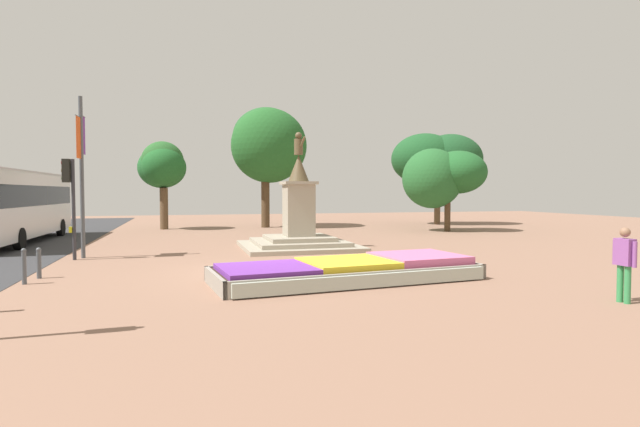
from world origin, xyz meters
The scene contains 13 objects.
ground_plane centered at (0.00, 0.00, 0.00)m, with size 76.96×76.96×0.00m, color #8C6651.
flower_planter centered at (2.09, -2.12, 0.26)m, with size 7.32×3.39×0.59m.
statue_monument centered at (2.46, 5.68, 0.88)m, with size 4.67×4.67×4.83m.
traffic_light_mid_block centered at (-5.93, 4.22, 2.40)m, with size 0.41×0.29×3.48m.
banner_pole centered at (-5.63, 4.68, 3.14)m, with size 0.14×1.19×5.71m.
city_bus centered at (-9.63, 11.18, 1.88)m, with size 2.57×11.12×3.27m.
pedestrian_with_handbag centered at (6.75, -6.21, 0.92)m, with size 0.23×0.57×1.60m.
kerb_bollard_mid_a centered at (-6.11, -0.44, 0.48)m, with size 0.12×0.12×0.92m.
kerb_bollard_mid_b centered at (-5.99, 0.43, 0.44)m, with size 0.13×0.13×0.84m.
park_tree_far_left centered at (3.40, 18.77, 5.70)m, with size 5.02×5.41×8.11m.
park_tree_behind_statue centered at (12.93, 12.41, 3.31)m, with size 4.98×3.93×4.96m.
park_tree_far_right centered at (-3.37, 18.35, 4.01)m, with size 2.99×3.27×5.52m.
park_tree_street_side centered at (15.68, 18.19, 4.74)m, with size 6.63×4.85×6.60m.
Camera 1 is at (-2.24, -14.56, 2.34)m, focal length 28.00 mm.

